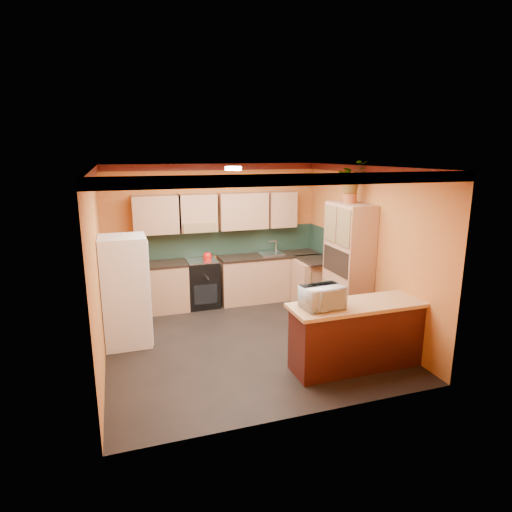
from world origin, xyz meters
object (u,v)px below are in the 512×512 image
Objects in this scene: stove at (202,283)px; fridge at (125,291)px; microwave at (322,297)px; pantry at (348,266)px; breakfast_bar at (356,337)px; base_cabinets_back at (234,281)px.

stove is 0.54× the size of fridge.
stove is 3.29m from microwave.
breakfast_bar is at bearing -114.80° from pantry.
fridge is 3.48m from breakfast_bar.
fridge is 3.01m from microwave.
stove is 0.43× the size of pantry.
microwave is at bearing -130.53° from pantry.
base_cabinets_back is at bearing 91.00° from microwave.
pantry is 1.17× the size of breakfast_bar.
breakfast_bar is (2.96, -1.78, -0.41)m from fridge.
breakfast_bar is (0.90, -3.08, 0.00)m from base_cabinets_back.
microwave is at bearing -36.47° from fridge.
stove is at bearing 42.00° from fridge.
fridge is at bearing -138.00° from stove.
base_cabinets_back is 1.74× the size of pantry.
pantry is (3.60, -0.39, 0.20)m from fridge.
microwave is (-1.19, -1.39, 0.03)m from pantry.
base_cabinets_back is 2.36m from pantry.
pantry is 1.83m from microwave.
base_cabinets_back is 6.88× the size of microwave.
breakfast_bar is at bearing -73.74° from base_cabinets_back.
microwave is (0.98, -3.08, 0.62)m from stove.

